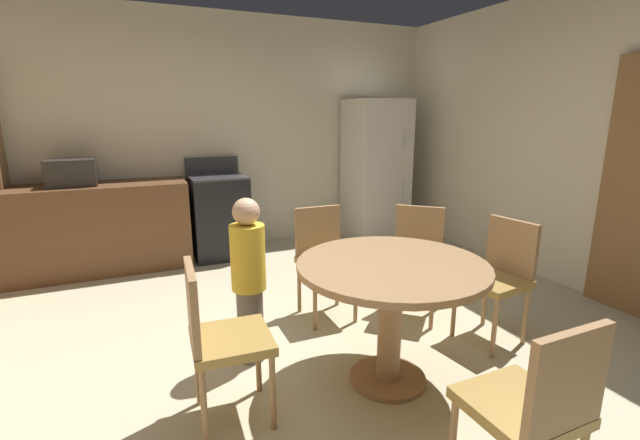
{
  "coord_description": "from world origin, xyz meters",
  "views": [
    {
      "loc": [
        -1.0,
        -2.29,
        1.59
      ],
      "look_at": [
        0.3,
        0.68,
        0.8
      ],
      "focal_mm": 24.49,
      "sensor_mm": 36.0,
      "label": 1
    }
  ],
  "objects": [
    {
      "name": "chair_northeast",
      "position": [
        1.02,
        0.42,
        0.5
      ],
      "size": [
        0.57,
        0.57,
        0.87
      ],
      "rotation": [
        0.0,
        0.0,
        3.94
      ],
      "color": "#9E754C",
      "rests_on": "ground"
    },
    {
      "name": "microwave",
      "position": [
        -1.52,
        2.55,
        1.03
      ],
      "size": [
        0.44,
        0.32,
        0.26
      ],
      "primitive_type": "cube",
      "color": "#2D2B28",
      "rests_on": "kitchen_counter"
    },
    {
      "name": "oven_range",
      "position": [
        -0.12,
        2.56,
        0.47
      ],
      "size": [
        0.6,
        0.6,
        1.1
      ],
      "color": "black",
      "rests_on": "ground"
    },
    {
      "name": "wall_right",
      "position": [
        2.74,
        0.23,
        1.35
      ],
      "size": [
        0.12,
        5.45,
        2.7
      ],
      "primitive_type": "cube",
      "color": "beige",
      "rests_on": "ground"
    },
    {
      "name": "chair_north",
      "position": [
        0.34,
        0.7,
        0.5
      ],
      "size": [
        0.41,
        0.41,
        0.87
      ],
      "rotation": [
        0.0,
        0.0,
        4.7
      ],
      "color": "#9E754C",
      "rests_on": "ground"
    },
    {
      "name": "ground_plane",
      "position": [
        0.0,
        0.0,
        0.0
      ],
      "size": [
        14.0,
        14.0,
        0.0
      ],
      "primitive_type": "plane",
      "color": "beige"
    },
    {
      "name": "chair_south",
      "position": [
        0.34,
        -1.29,
        0.5
      ],
      "size": [
        0.4,
        0.4,
        0.87
      ],
      "rotation": [
        0.0,
        0.0,
        7.87
      ],
      "color": "#9E754C",
      "rests_on": "ground"
    },
    {
      "name": "refrigerator",
      "position": [
        1.87,
        2.5,
        0.88
      ],
      "size": [
        0.68,
        0.68,
        1.76
      ],
      "color": "silver",
      "rests_on": "ground"
    },
    {
      "name": "kitchen_counter",
      "position": [
        -1.51,
        2.55,
        0.45
      ],
      "size": [
        2.07,
        0.6,
        0.9
      ],
      "primitive_type": "cube",
      "color": "brown",
      "rests_on": "ground"
    },
    {
      "name": "chair_west",
      "position": [
        -0.67,
        -0.23,
        0.5
      ],
      "size": [
        0.42,
        0.42,
        0.87
      ],
      "rotation": [
        0.0,
        0.0,
        6.22
      ],
      "color": "#9E754C",
      "rests_on": "ground"
    },
    {
      "name": "wall_back",
      "position": [
        0.0,
        2.95,
        1.35
      ],
      "size": [
        5.68,
        0.12,
        2.7
      ],
      "primitive_type": "cube",
      "color": "beige",
      "rests_on": "ground"
    },
    {
      "name": "person_child",
      "position": [
        -0.37,
        0.28,
        0.58
      ],
      "size": [
        0.31,
        0.31,
        1.09
      ],
      "rotation": [
        0.0,
        0.0,
        5.6
      ],
      "color": "#665B51",
      "rests_on": "ground"
    },
    {
      "name": "dining_table",
      "position": [
        0.33,
        -0.29,
        0.59
      ],
      "size": [
        1.1,
        1.1,
        0.76
      ],
      "color": "#9E754C",
      "rests_on": "ground"
    },
    {
      "name": "chair_east",
      "position": [
        1.31,
        -0.15,
        0.5
      ],
      "size": [
        0.45,
        0.45,
        0.87
      ],
      "rotation": [
        0.0,
        0.0,
        3.28
      ],
      "color": "#9E754C",
      "rests_on": "ground"
    }
  ]
}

